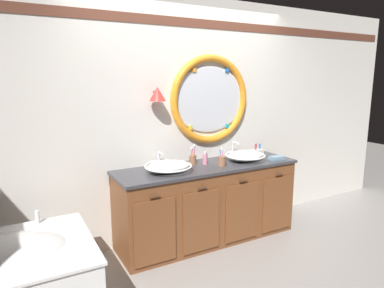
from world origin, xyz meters
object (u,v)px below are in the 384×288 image
Objects in this scene: toothbrush_holder_right at (222,160)px; toiletry_basket at (258,151)px; sink_basin_right at (245,156)px; folded_hand_towel at (277,158)px; soap_dispenser at (205,159)px; sink_basin_left at (168,166)px; toothbrush_holder_left at (193,159)px.

toothbrush_holder_right is 1.49× the size of toiletry_basket.
sink_basin_right is 0.37m from toothbrush_holder_right.
toothbrush_holder_right is at bearing 174.06° from folded_hand_towel.
soap_dispenser is (-0.12, 0.14, 0.01)m from toothbrush_holder_right.
toothbrush_holder_left is (0.35, 0.13, 0.00)m from sink_basin_left.
toiletry_basket reaches higher than folded_hand_towel.
soap_dispenser reaches higher than folded_hand_towel.
sink_basin_left is 1.31m from toiletry_basket.
soap_dispenser is (-0.48, 0.07, 0.01)m from sink_basin_right.
folded_hand_towel is at bearing -22.36° from sink_basin_right.
toiletry_basket is (0.35, 0.21, -0.02)m from sink_basin_right.
toothbrush_holder_left is at bearing 151.12° from soap_dispenser.
sink_basin_left is at bearing 173.78° from folded_hand_towel.
sink_basin_left is 0.59m from toothbrush_holder_right.
sink_basin_left is 3.49× the size of toiletry_basket.
toiletry_basket is at bearing 30.78° from sink_basin_right.
sink_basin_left is 2.54× the size of folded_hand_towel.
sink_basin_right is 3.31× the size of toiletry_basket.
toothbrush_holder_left reaches higher than toiletry_basket.
toothbrush_holder_right is (0.59, -0.07, 0.00)m from sink_basin_left.
sink_basin_right reaches higher than sink_basin_left.
sink_basin_left is 0.37m from toothbrush_holder_left.
toiletry_basket is (0.83, 0.14, -0.03)m from soap_dispenser.
toothbrush_holder_right is at bearing -39.82° from toothbrush_holder_left.
toothbrush_holder_left is (-0.60, 0.13, 0.00)m from sink_basin_right.
toothbrush_holder_right is 0.76m from toiletry_basket.
folded_hand_towel is (0.70, -0.07, -0.04)m from toothbrush_holder_right.
sink_basin_left is at bearing 180.00° from sink_basin_right.
soap_dispenser reaches higher than sink_basin_left.
toothbrush_holder_right is at bearing -158.75° from toiletry_basket.
soap_dispenser reaches higher than toiletry_basket.
folded_hand_towel is at bearing -6.22° from sink_basin_left.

